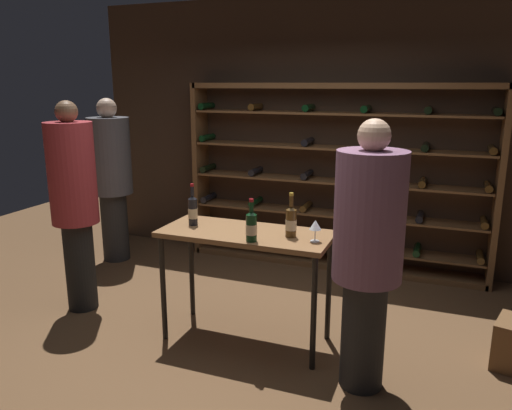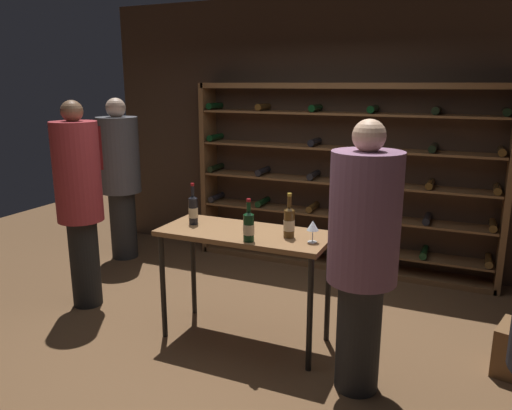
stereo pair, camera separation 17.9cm
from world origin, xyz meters
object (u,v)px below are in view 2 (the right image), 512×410
object	(u,v)px
person_guest_plum_blouse	(363,248)
person_guest_blue_shirt	(79,196)
person_guest_khaki	(120,172)
wine_rack	(342,180)
wine_bottle_amber_reserve	(289,222)
wine_glass_stemmed_center	(313,226)
wine_bottle_red_label	(193,209)
tasting_table	(245,244)
wine_bottle_black_capsule	(249,226)

from	to	relation	value
person_guest_plum_blouse	person_guest_blue_shirt	world-z (taller)	person_guest_blue_shirt
person_guest_khaki	person_guest_blue_shirt	bearing A→B (deg)	-80.71
wine_rack	person_guest_blue_shirt	size ratio (longest dim) A/B	1.76
wine_rack	wine_bottle_amber_reserve	world-z (taller)	wine_rack
person_guest_blue_shirt	wine_rack	bearing A→B (deg)	11.40
person_guest_plum_blouse	wine_glass_stemmed_center	world-z (taller)	person_guest_plum_blouse
wine_rack	person_guest_khaki	xyz separation A→B (m)	(-2.46, -0.70, 0.02)
person_guest_plum_blouse	person_guest_khaki	world-z (taller)	person_guest_khaki
wine_rack	wine_bottle_red_label	bearing A→B (deg)	-111.84
tasting_table	wine_glass_stemmed_center	bearing A→B (deg)	-5.32
wine_bottle_amber_reserve	person_guest_blue_shirt	bearing A→B (deg)	-179.84
person_guest_khaki	wine_bottle_amber_reserve	distance (m)	2.82
tasting_table	person_guest_plum_blouse	size ratio (longest dim) A/B	0.73
person_guest_khaki	wine_glass_stemmed_center	world-z (taller)	person_guest_khaki
person_guest_plum_blouse	wine_bottle_red_label	bearing A→B (deg)	53.73
wine_bottle_black_capsule	tasting_table	bearing A→B (deg)	122.03
wine_rack	tasting_table	distance (m)	1.94
tasting_table	wine_bottle_amber_reserve	bearing A→B (deg)	-0.73
tasting_table	person_guest_plum_blouse	bearing A→B (deg)	-17.04
wine_rack	wine_bottle_black_capsule	distance (m)	2.13
person_guest_plum_blouse	person_guest_blue_shirt	bearing A→B (deg)	59.77
person_guest_blue_shirt	wine_bottle_red_label	xyz separation A→B (m)	(1.18, 0.03, -0.02)
person_guest_blue_shirt	wine_glass_stemmed_center	bearing A→B (deg)	-34.48
person_guest_khaki	wine_bottle_amber_reserve	xyz separation A→B (m)	(2.54, -1.22, 0.00)
person_guest_khaki	wine_bottle_red_label	bearing A→B (deg)	-49.03
wine_glass_stemmed_center	person_guest_khaki	bearing A→B (deg)	155.24
person_guest_khaki	wine_glass_stemmed_center	distance (m)	3.02
wine_glass_stemmed_center	wine_rack	bearing A→B (deg)	98.18
wine_rack	wine_bottle_black_capsule	world-z (taller)	wine_rack
person_guest_blue_shirt	person_guest_khaki	bearing A→B (deg)	79.86
wine_bottle_red_label	wine_bottle_black_capsule	distance (m)	0.65
wine_rack	person_guest_plum_blouse	xyz separation A→B (m)	(0.70, -2.21, -0.01)
wine_bottle_amber_reserve	wine_bottle_red_label	size ratio (longest dim) A/B	0.99
person_guest_khaki	wine_bottle_black_capsule	distance (m)	2.71
person_guest_blue_shirt	wine_bottle_black_capsule	size ratio (longest dim) A/B	5.98
wine_bottle_amber_reserve	wine_bottle_red_label	distance (m)	0.84
wine_bottle_red_label	wine_bottle_black_capsule	bearing A→B (deg)	-20.89
person_guest_khaki	wine_bottle_red_label	world-z (taller)	person_guest_khaki
person_guest_plum_blouse	wine_bottle_red_label	world-z (taller)	person_guest_plum_blouse
wine_rack	person_guest_blue_shirt	bearing A→B (deg)	-135.22
wine_rack	tasting_table	world-z (taller)	wine_rack
person_guest_khaki	wine_bottle_black_capsule	bearing A→B (deg)	-45.68
person_guest_khaki	wine_bottle_black_capsule	world-z (taller)	person_guest_khaki
tasting_table	wine_bottle_black_capsule	bearing A→B (deg)	-57.97
wine_rack	wine_bottle_black_capsule	bearing A→B (deg)	-94.15
wine_bottle_black_capsule	person_guest_plum_blouse	bearing A→B (deg)	-5.95
tasting_table	person_guest_blue_shirt	distance (m)	1.67
wine_rack	wine_bottle_black_capsule	xyz separation A→B (m)	(-0.15, -2.12, 0.02)
person_guest_khaki	person_guest_plum_blouse	bearing A→B (deg)	-39.56
person_guest_blue_shirt	wine_bottle_amber_reserve	world-z (taller)	person_guest_blue_shirt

